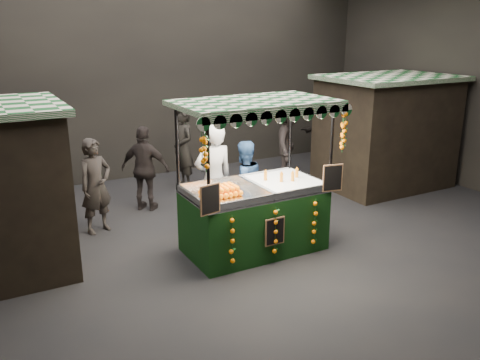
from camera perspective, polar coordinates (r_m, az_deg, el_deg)
ground at (r=8.98m, az=1.84°, el=-7.09°), size 12.00×12.00×0.00m
market_hall at (r=8.20m, az=2.06°, el=15.03°), size 12.10×10.10×5.05m
neighbour_stall_right at (r=12.34m, az=16.17°, el=5.33°), size 3.00×2.20×2.60m
juice_stall at (r=8.40m, az=1.81°, el=-2.99°), size 2.64×1.55×2.55m
vendor_grey at (r=9.09m, az=-3.00°, el=0.09°), size 0.76×0.52×2.05m
vendor_blue at (r=9.42m, az=0.42°, el=-0.50°), size 0.81×0.64×1.66m
shopper_0 at (r=9.52m, az=-16.04°, el=-0.65°), size 0.76×0.63×1.77m
shopper_1 at (r=12.39m, az=13.70°, el=3.09°), size 0.87×0.74×1.57m
shopper_2 at (r=10.45m, az=-10.69°, el=1.26°), size 1.06×1.01×1.76m
shopper_3 at (r=12.36m, az=5.49°, el=4.29°), size 1.34×1.41×1.92m
shopper_5 at (r=14.26m, az=9.55°, el=5.13°), size 1.25×1.45×1.57m
shopper_6 at (r=11.80m, az=-6.45°, el=3.57°), size 0.49×0.71×1.89m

